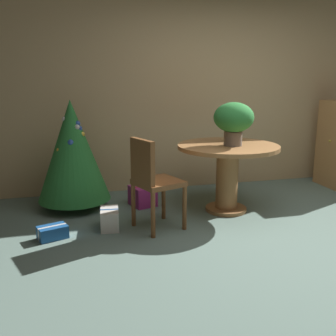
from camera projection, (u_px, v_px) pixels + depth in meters
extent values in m
plane|color=slate|center=(293.00, 245.00, 3.59)|extent=(6.60, 6.60, 0.00)
cube|color=tan|center=(212.00, 92.00, 5.37)|extent=(6.00, 0.10, 2.60)
cylinder|color=#9E6B3D|center=(226.00, 209.00, 4.51)|extent=(0.47, 0.47, 0.04)
cylinder|color=#9E6B3D|center=(227.00, 178.00, 4.43)|extent=(0.25, 0.25, 0.69)
cylinder|color=#9E6B3D|center=(228.00, 147.00, 4.35)|extent=(1.13, 1.13, 0.04)
cylinder|color=#665B51|center=(233.00, 138.00, 4.28)|extent=(0.20, 0.20, 0.16)
ellipsoid|color=#287533|center=(234.00, 117.00, 4.22)|extent=(0.44, 0.44, 0.33)
sphere|color=red|center=(218.00, 117.00, 4.24)|extent=(0.07, 0.07, 0.07)
sphere|color=red|center=(228.00, 111.00, 4.10)|extent=(0.05, 0.05, 0.05)
sphere|color=red|center=(234.00, 110.00, 4.11)|extent=(0.09, 0.09, 0.09)
sphere|color=red|center=(222.00, 114.00, 4.27)|extent=(0.07, 0.07, 0.07)
cylinder|color=brown|center=(164.00, 199.00, 4.21)|extent=(0.04, 0.04, 0.45)
cylinder|color=brown|center=(185.00, 208.00, 3.91)|extent=(0.04, 0.04, 0.45)
cylinder|color=brown|center=(133.00, 205.00, 4.01)|extent=(0.04, 0.04, 0.45)
cylinder|color=brown|center=(153.00, 215.00, 3.70)|extent=(0.04, 0.04, 0.45)
cube|color=brown|center=(158.00, 183.00, 3.90)|extent=(0.54, 0.54, 0.05)
cube|color=brown|center=(142.00, 161.00, 3.74)|extent=(0.18, 0.37, 0.43)
cylinder|color=brown|center=(75.00, 203.00, 4.62)|extent=(0.10, 0.10, 0.10)
cone|color=#287533|center=(72.00, 151.00, 4.47)|extent=(0.83, 0.83, 1.16)
sphere|color=#2D51A8|center=(79.00, 128.00, 4.39)|extent=(0.06, 0.06, 0.06)
sphere|color=gold|center=(59.00, 150.00, 4.35)|extent=(0.06, 0.06, 0.06)
sphere|color=#2D51A8|center=(71.00, 142.00, 4.30)|extent=(0.06, 0.06, 0.06)
sphere|color=gold|center=(82.00, 134.00, 4.41)|extent=(0.07, 0.07, 0.07)
sphere|color=silver|center=(65.00, 119.00, 4.37)|extent=(0.06, 0.06, 0.06)
sphere|color=red|center=(77.00, 132.00, 4.55)|extent=(0.05, 0.05, 0.05)
sphere|color=silver|center=(77.00, 127.00, 4.35)|extent=(0.06, 0.06, 0.06)
sphere|color=#2D51A8|center=(78.00, 123.00, 4.37)|extent=(0.06, 0.06, 0.06)
cube|color=#1E569E|center=(53.00, 232.00, 3.72)|extent=(0.31, 0.25, 0.12)
cube|color=silver|center=(53.00, 232.00, 3.72)|extent=(0.26, 0.12, 0.12)
cube|color=#9E287A|center=(143.00, 196.00, 4.67)|extent=(0.33, 0.35, 0.24)
cube|color=red|center=(143.00, 196.00, 4.67)|extent=(0.26, 0.11, 0.24)
cube|color=silver|center=(110.00, 219.00, 3.96)|extent=(0.21, 0.33, 0.20)
cube|color=#1E569E|center=(110.00, 219.00, 3.96)|extent=(0.18, 0.05, 0.20)
sphere|color=#B29338|center=(330.00, 141.00, 5.32)|extent=(0.04, 0.04, 0.04)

